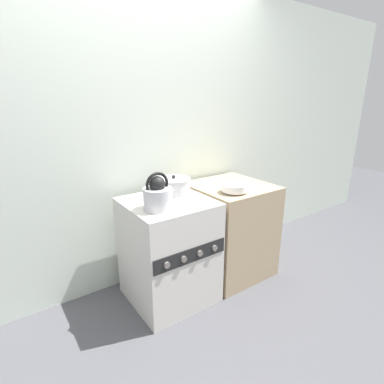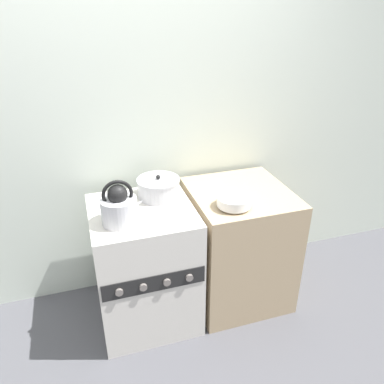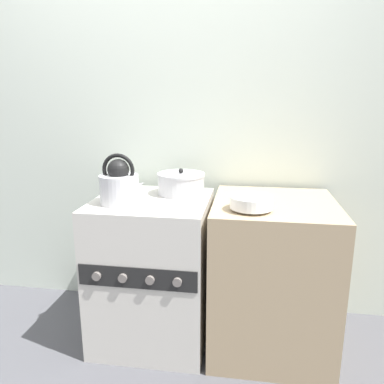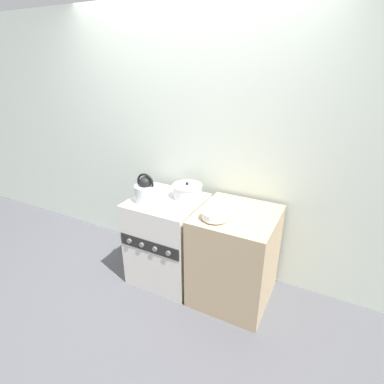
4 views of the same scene
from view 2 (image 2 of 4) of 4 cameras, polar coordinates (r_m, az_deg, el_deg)
The scene contains 7 objects.
ground_plane at distance 2.57m, azimuth -5.14°, elevation -22.47°, with size 12.00×12.00×0.00m, color #4C4C51.
wall_back at distance 2.51m, azimuth -10.19°, elevation 10.40°, with size 7.00×0.06×2.50m.
stove at distance 2.50m, azimuth -7.15°, elevation -11.00°, with size 0.62×0.64×0.83m.
counter at distance 2.68m, azimuth 6.92°, elevation -7.96°, with size 0.65×0.67×0.84m.
kettle at distance 2.11m, azimuth -11.05°, elevation -2.24°, with size 0.25×0.20×0.26m.
cooking_pot at distance 2.38m, azimuth -5.12°, elevation 0.66°, with size 0.27×0.27×0.15m.
enamel_bowl at distance 2.26m, azimuth 6.42°, elevation -1.39°, with size 0.21×0.21×0.07m.
Camera 2 is at (-0.30, -1.65, 1.95)m, focal length 35.00 mm.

